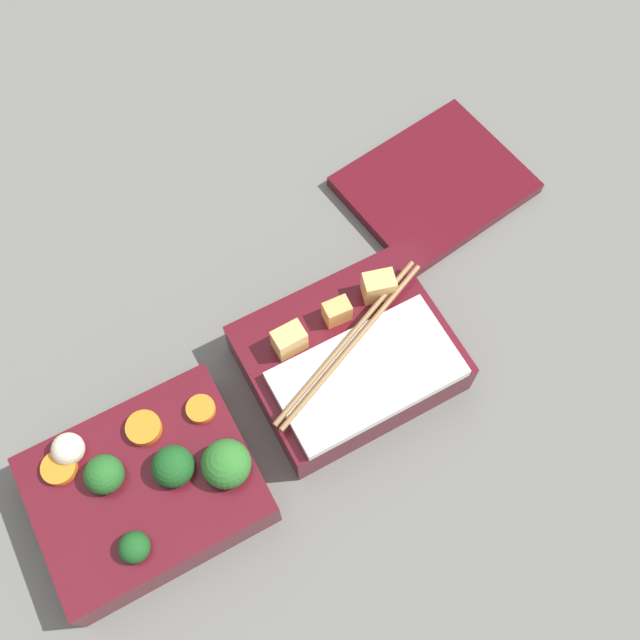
# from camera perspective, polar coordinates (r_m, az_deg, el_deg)

# --- Properties ---
(ground_plane) EXTENTS (3.00, 3.00, 0.00)m
(ground_plane) POSITION_cam_1_polar(r_m,az_deg,el_deg) (0.72, -4.58, -8.37)
(ground_plane) COLOR slate
(bento_tray_vegetable) EXTENTS (0.19, 0.15, 0.08)m
(bento_tray_vegetable) POSITION_cam_1_polar(r_m,az_deg,el_deg) (0.69, -12.87, -12.31)
(bento_tray_vegetable) COLOR #510F19
(bento_tray_vegetable) RESTS_ON ground_plane
(bento_tray_rice) EXTENTS (0.19, 0.15, 0.08)m
(bento_tray_rice) POSITION_cam_1_polar(r_m,az_deg,el_deg) (0.71, 2.30, -2.94)
(bento_tray_rice) COLOR #510F19
(bento_tray_rice) RESTS_ON ground_plane
(bento_lid) EXTENTS (0.20, 0.17, 0.01)m
(bento_lid) POSITION_cam_1_polar(r_m,az_deg,el_deg) (0.84, 8.72, 10.14)
(bento_lid) COLOR #510F19
(bento_lid) RESTS_ON ground_plane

